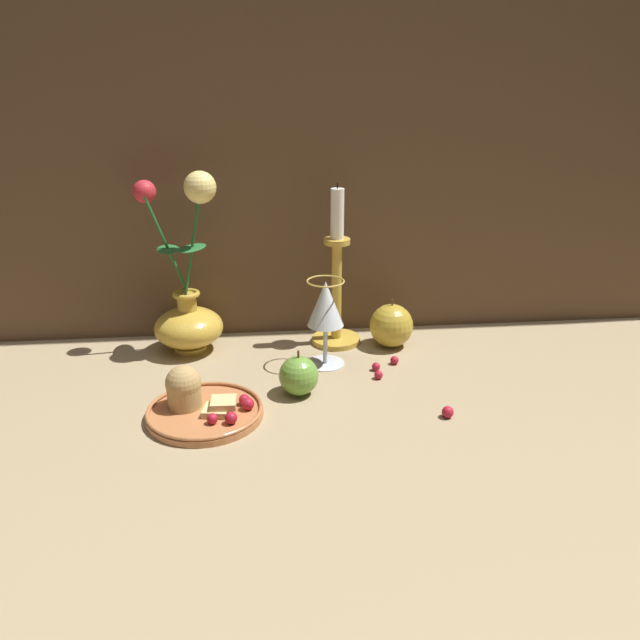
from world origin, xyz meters
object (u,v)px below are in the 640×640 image
(wine_glass, at_px, (326,307))
(plate_with_pastries, at_px, (199,404))
(apple_beside_vase, at_px, (299,376))
(vase, at_px, (188,305))
(candlestick, at_px, (337,288))
(apple_near_glass, at_px, (391,326))

(wine_glass, bearing_deg, plate_with_pastries, -142.26)
(apple_beside_vase, bearing_deg, vase, 134.48)
(plate_with_pastries, height_order, apple_beside_vase, same)
(wine_glass, xyz_separation_m, candlestick, (0.03, 0.10, 0.00))
(candlestick, distance_m, apple_near_glass, 0.13)
(candlestick, bearing_deg, wine_glass, -108.04)
(candlestick, bearing_deg, plate_with_pastries, -132.99)
(plate_with_pastries, height_order, candlestick, candlestick)
(candlestick, bearing_deg, apple_near_glass, -15.51)
(candlestick, distance_m, apple_beside_vase, 0.24)
(plate_with_pastries, relative_size, wine_glass, 1.13)
(vase, relative_size, apple_near_glass, 3.53)
(candlestick, relative_size, apple_beside_vase, 4.01)
(wine_glass, relative_size, candlestick, 0.51)
(vase, distance_m, apple_near_glass, 0.38)
(plate_with_pastries, bearing_deg, wine_glass, 37.74)
(vase, bearing_deg, apple_beside_vase, -45.52)
(apple_beside_vase, relative_size, apple_near_glass, 0.81)
(apple_beside_vase, bearing_deg, apple_near_glass, 43.05)
(vase, distance_m, plate_with_pastries, 0.26)
(vase, bearing_deg, apple_near_glass, -2.62)
(candlestick, bearing_deg, apple_beside_vase, -112.94)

